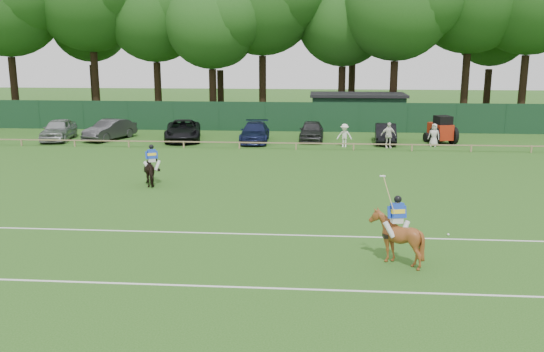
# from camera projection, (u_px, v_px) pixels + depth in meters

# --- Properties ---
(ground) EXTENTS (160.00, 160.00, 0.00)m
(ground) POSITION_uv_depth(u_px,v_px,m) (254.00, 226.00, 22.90)
(ground) COLOR #1E4C14
(ground) RESTS_ON ground
(horse_dark) EXTENTS (1.53, 2.00, 1.54)m
(horse_dark) POSITION_uv_depth(u_px,v_px,m) (152.00, 170.00, 29.72)
(horse_dark) COLOR black
(horse_dark) RESTS_ON ground
(horse_chestnut) EXTENTS (1.72, 1.86, 1.76)m
(horse_chestnut) POSITION_uv_depth(u_px,v_px,m) (396.00, 238.00, 18.78)
(horse_chestnut) COLOR brown
(horse_chestnut) RESTS_ON ground
(sedan_silver) EXTENTS (2.67, 5.08, 1.65)m
(sedan_silver) POSITION_uv_depth(u_px,v_px,m) (59.00, 130.00, 44.28)
(sedan_silver) COLOR #9EA1A3
(sedan_silver) RESTS_ON ground
(sedan_grey) EXTENTS (3.15, 4.98, 1.55)m
(sedan_grey) POSITION_uv_depth(u_px,v_px,m) (110.00, 130.00, 44.59)
(sedan_grey) COLOR #313133
(sedan_grey) RESTS_ON ground
(suv_black) EXTENTS (3.62, 6.03, 1.57)m
(suv_black) POSITION_uv_depth(u_px,v_px,m) (183.00, 130.00, 44.09)
(suv_black) COLOR black
(suv_black) RESTS_ON ground
(sedan_navy) EXTENTS (2.24, 5.16, 1.48)m
(sedan_navy) POSITION_uv_depth(u_px,v_px,m) (255.00, 132.00, 43.42)
(sedan_navy) COLOR #131B3E
(sedan_navy) RESTS_ON ground
(hatch_grey) EXTENTS (1.90, 4.48, 1.51)m
(hatch_grey) POSITION_uv_depth(u_px,v_px,m) (312.00, 131.00, 44.15)
(hatch_grey) COLOR #2C2C2E
(hatch_grey) RESTS_ON ground
(estate_black) EXTENTS (1.82, 4.41, 1.42)m
(estate_black) POSITION_uv_depth(u_px,v_px,m) (386.00, 134.00, 42.98)
(estate_black) COLOR black
(estate_black) RESTS_ON ground
(spectator_left) EXTENTS (1.16, 0.77, 1.67)m
(spectator_left) POSITION_uv_depth(u_px,v_px,m) (344.00, 136.00, 41.17)
(spectator_left) COLOR white
(spectator_left) RESTS_ON ground
(spectator_mid) EXTENTS (1.12, 0.58, 1.83)m
(spectator_mid) POSITION_uv_depth(u_px,v_px,m) (388.00, 135.00, 40.70)
(spectator_mid) COLOR white
(spectator_mid) RESTS_ON ground
(spectator_right) EXTENTS (0.95, 0.80, 1.66)m
(spectator_right) POSITION_uv_depth(u_px,v_px,m) (434.00, 135.00, 41.41)
(spectator_right) COLOR silver
(spectator_right) RESTS_ON ground
(rider_dark) EXTENTS (0.90, 0.59, 1.41)m
(rider_dark) POSITION_uv_depth(u_px,v_px,m) (152.00, 157.00, 29.55)
(rider_dark) COLOR silver
(rider_dark) RESTS_ON ground
(rider_chestnut) EXTENTS (0.97, 0.52, 2.05)m
(rider_chestnut) POSITION_uv_depth(u_px,v_px,m) (397.00, 215.00, 18.60)
(rider_chestnut) COLOR silver
(rider_chestnut) RESTS_ON ground
(polo_ball) EXTENTS (0.09, 0.09, 0.09)m
(polo_ball) POSITION_uv_depth(u_px,v_px,m) (448.00, 235.00, 21.74)
(polo_ball) COLOR silver
(polo_ball) RESTS_ON ground
(pitch_lines) EXTENTS (60.00, 5.10, 0.01)m
(pitch_lines) POSITION_uv_depth(u_px,v_px,m) (242.00, 257.00, 19.49)
(pitch_lines) COLOR silver
(pitch_lines) RESTS_ON ground
(pitch_rail) EXTENTS (62.10, 0.10, 0.50)m
(pitch_rail) POSITION_uv_depth(u_px,v_px,m) (282.00, 143.00, 40.32)
(pitch_rail) COLOR #997F5B
(pitch_rail) RESTS_ON ground
(perimeter_fence) EXTENTS (92.08, 0.08, 2.50)m
(perimeter_fence) POSITION_uv_depth(u_px,v_px,m) (288.00, 117.00, 48.91)
(perimeter_fence) COLOR #14351E
(perimeter_fence) RESTS_ON ground
(utility_shed) EXTENTS (8.40, 4.40, 3.04)m
(utility_shed) POSITION_uv_depth(u_px,v_px,m) (357.00, 110.00, 51.30)
(utility_shed) COLOR #14331E
(utility_shed) RESTS_ON ground
(tree_row) EXTENTS (96.00, 12.00, 21.00)m
(tree_row) POSITION_uv_depth(u_px,v_px,m) (313.00, 120.00, 56.81)
(tree_row) COLOR #26561C
(tree_row) RESTS_ON ground
(tractor) EXTENTS (2.25, 2.84, 2.10)m
(tractor) POSITION_uv_depth(u_px,v_px,m) (441.00, 130.00, 42.58)
(tractor) COLOR #AA240F
(tractor) RESTS_ON ground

